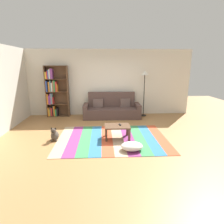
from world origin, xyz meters
The scene contains 11 objects.
ground_plane centered at (0.00, 0.00, 0.00)m, with size 14.00×14.00×0.00m, color #9E7042.
back_wall centered at (0.00, 2.55, 1.35)m, with size 6.80×0.10×2.70m, color silver.
left_wall centered at (-3.40, 0.75, 1.35)m, with size 0.10×5.50×2.70m, color beige.
rug centered at (-0.03, -0.28, 0.00)m, with size 3.12×2.25×0.01m.
couch centered at (0.07, 2.02, 0.34)m, with size 2.26×0.80×1.00m.
bookshelf centered at (-2.24, 2.31, 1.00)m, with size 0.90×0.28×2.05m.
coffee_table centered at (0.11, -0.25, 0.32)m, with size 0.72×0.51×0.38m.
pouf centered at (0.42, -1.05, 0.11)m, with size 0.55×0.42×0.20m, color white.
dog centered at (-1.67, -0.28, 0.16)m, with size 0.22×0.35×0.40m.
standing_lamp centered at (1.41, 2.18, 1.54)m, with size 0.32×0.32×1.84m.
tv_remote centered at (0.19, -0.20, 0.40)m, with size 0.04×0.15×0.02m, color black.
Camera 1 is at (-0.31, -5.30, 2.09)m, focal length 29.85 mm.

